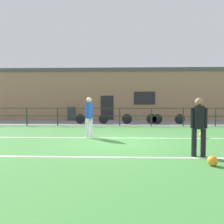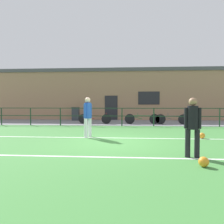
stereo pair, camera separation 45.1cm
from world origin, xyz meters
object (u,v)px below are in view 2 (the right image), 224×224
Objects in this scene: trash_bin_0 at (76,114)px; player_striker at (88,115)px; soccer_ball_spare at (202,136)px; bicycle_parked_0 at (172,119)px; soccer_ball_match at (204,162)px; player_goalkeeper at (193,124)px; bicycle_parked_1 at (95,119)px; bicycle_parked_2 at (142,119)px.

player_striker is at bearing -73.01° from trash_bin_0.
bicycle_parked_0 is (-0.10, 6.00, 0.25)m from soccer_ball_spare.
bicycle_parked_0 is (1.19, 10.18, 0.26)m from soccer_ball_match.
soccer_ball_spare is at bearing 76.79° from player_goalkeeper.
player_goalkeeper is 4.77m from player_striker.
trash_bin_0 is at bearing 125.61° from bicycle_parked_1.
bicycle_parked_0 is at bearing 90.90° from player_goalkeeper.
soccer_ball_match is 10.22m from bicycle_parked_2.
trash_bin_0 is (-2.71, 8.86, -0.39)m from player_striker.
player_goalkeeper is at bearing -97.33° from bicycle_parked_0.
bicycle_parked_2 is (-2.01, 0.00, 0.01)m from bicycle_parked_0.
player_goalkeeper is 6.81× the size of soccer_ball_match.
trash_bin_0 is (-5.33, 2.88, 0.19)m from bicycle_parked_2.
player_striker is 7.26× the size of soccer_ball_match.
player_striker is 5.50m from soccer_ball_match.
trash_bin_0 is (-2.06, 2.88, 0.20)m from bicycle_parked_1.
player_striker is (-3.43, 3.31, 0.06)m from player_goalkeeper.
bicycle_parked_0 reaches higher than bicycle_parked_1.
soccer_ball_spare is at bearing -89.06° from bicycle_parked_0.
player_goalkeeper is 0.67× the size of bicycle_parked_2.
bicycle_parked_0 is at bearing 90.94° from soccer_ball_spare.
soccer_ball_match is at bearing -96.65° from bicycle_parked_0.
bicycle_parked_1 is at bearing 121.96° from player_goalkeeper.
soccer_ball_match is (0.01, -0.90, -0.78)m from player_goalkeeper.
player_striker reaches higher than bicycle_parked_2.
soccer_ball_spare is (4.73, -0.02, -0.84)m from player_striker.
trash_bin_0 is (-7.43, 8.87, 0.45)m from soccer_ball_spare.
soccer_ball_match is at bearing -108.54° from player_striker.
bicycle_parked_2 is 2.16× the size of trash_bin_0.
soccer_ball_match is 14.44m from trash_bin_0.
soccer_ball_spare is at bearing -58.06° from player_striker.
player_striker is at bearing 179.79° from soccer_ball_spare.
soccer_ball_spare is at bearing -70.65° from bicycle_parked_2.
bicycle_parked_2 is 6.06m from trash_bin_0.
bicycle_parked_0 is at bearing -5.60° from player_striker.
player_goalkeeper is 1.45× the size of trash_bin_0.
soccer_ball_match is 0.10× the size of bicycle_parked_1.
soccer_ball_match is 0.98× the size of soccer_ball_spare.
player_striker reaches higher than bicycle_parked_1.
player_goalkeeper is 13.63m from trash_bin_0.
soccer_ball_match is 0.10× the size of bicycle_parked_2.
bicycle_parked_1 is (-5.37, 6.00, 0.25)m from soccer_ball_spare.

